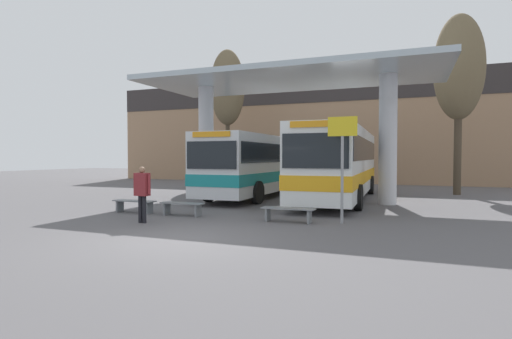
# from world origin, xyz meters

# --- Properties ---
(ground_plane) EXTENTS (100.00, 100.00, 0.00)m
(ground_plane) POSITION_xyz_m (0.00, 0.00, 0.00)
(ground_plane) COLOR #565456
(townhouse_backdrop) EXTENTS (40.00, 0.58, 8.40)m
(townhouse_backdrop) POSITION_xyz_m (0.00, 22.94, 4.90)
(townhouse_backdrop) COLOR #9E7A5B
(townhouse_backdrop) RESTS_ON ground_plane
(station_canopy) EXTENTS (13.93, 6.10, 5.91)m
(station_canopy) POSITION_xyz_m (0.00, 9.69, 5.05)
(station_canopy) COLOR silver
(station_canopy) RESTS_ON ground_plane
(transit_bus_left_bay) EXTENTS (2.79, 10.48, 3.13)m
(transit_bus_left_bay) POSITION_xyz_m (-2.03, 10.93, 1.75)
(transit_bus_left_bay) COLOR silver
(transit_bus_left_bay) RESTS_ON ground_plane
(transit_bus_center_bay) EXTENTS (2.98, 12.45, 3.33)m
(transit_bus_center_bay) POSITION_xyz_m (2.20, 10.93, 1.86)
(transit_bus_center_bay) COLOR white
(transit_bus_center_bay) RESTS_ON ground_plane
(waiting_bench_near_pillar) EXTENTS (1.72, 0.44, 0.46)m
(waiting_bench_near_pillar) POSITION_xyz_m (1.80, 3.51, 0.34)
(waiting_bench_near_pillar) COLOR slate
(waiting_bench_near_pillar) RESTS_ON ground_plane
(waiting_bench_mid_platform) EXTENTS (1.59, 0.44, 0.46)m
(waiting_bench_mid_platform) POSITION_xyz_m (-2.09, 3.51, 0.34)
(waiting_bench_mid_platform) COLOR slate
(waiting_bench_mid_platform) RESTS_ON ground_plane
(waiting_bench_far_platform) EXTENTS (1.67, 0.44, 0.46)m
(waiting_bench_far_platform) POSITION_xyz_m (-4.14, 3.51, 0.34)
(waiting_bench_far_platform) COLOR slate
(waiting_bench_far_platform) RESTS_ON ground_plane
(info_sign_platform) EXTENTS (0.90, 0.09, 3.32)m
(info_sign_platform) POSITION_xyz_m (3.43, 3.91, 2.35)
(info_sign_platform) COLOR gray
(info_sign_platform) RESTS_ON ground_plane
(pedestrian_waiting) EXTENTS (0.65, 0.29, 1.77)m
(pedestrian_waiting) POSITION_xyz_m (-2.43, 1.73, 1.08)
(pedestrian_waiting) COLOR black
(pedestrian_waiting) RESTS_ON ground_plane
(poplar_tree_behind_left) EXTENTS (2.56, 2.56, 10.08)m
(poplar_tree_behind_left) POSITION_xyz_m (-7.43, 18.55, 7.20)
(poplar_tree_behind_left) COLOR #473A2B
(poplar_tree_behind_left) RESTS_ON ground_plane
(poplar_tree_behind_right) EXTENTS (2.61, 2.61, 9.83)m
(poplar_tree_behind_right) POSITION_xyz_m (7.79, 15.77, 6.87)
(poplar_tree_behind_right) COLOR #473A2B
(poplar_tree_behind_right) RESTS_ON ground_plane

